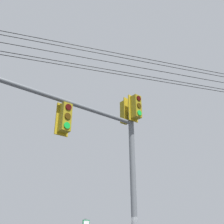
% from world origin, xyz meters
% --- Properties ---
extents(signal_mast_assembly, '(4.60, 3.42, 6.82)m').
position_xyz_m(signal_mast_assembly, '(-0.28, -0.37, 4.84)').
color(signal_mast_assembly, slate).
rests_on(signal_mast_assembly, ground).
extents(overhead_wire_span, '(19.35, 28.01, 1.82)m').
position_xyz_m(overhead_wire_span, '(-0.49, 0.44, 8.30)').
color(overhead_wire_span, black).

